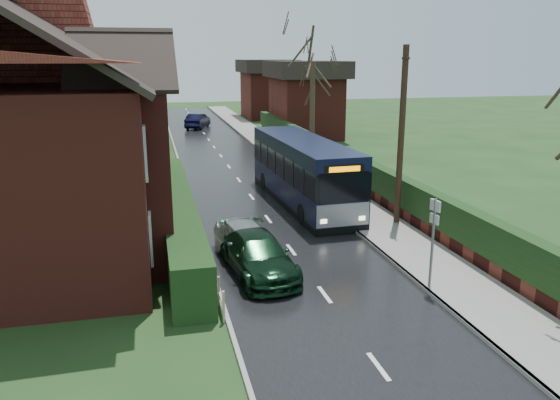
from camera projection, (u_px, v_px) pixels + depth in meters
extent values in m
plane|color=#294A1F|center=(306.00, 270.00, 18.14)|extent=(140.00, 140.00, 0.00)
cube|color=black|center=(251.00, 197.00, 27.54)|extent=(6.00, 100.00, 0.02)
cube|color=slate|center=(331.00, 191.00, 28.47)|extent=(2.50, 100.00, 0.14)
cube|color=gray|center=(309.00, 192.00, 28.21)|extent=(0.12, 100.00, 0.14)
cube|color=gray|center=(191.00, 200.00, 26.85)|extent=(0.12, 100.00, 0.10)
cube|color=black|center=(178.00, 214.00, 21.76)|extent=(1.20, 16.00, 1.60)
cube|color=maroon|center=(360.00, 185.00, 28.76)|extent=(0.30, 50.00, 0.60)
cube|color=black|center=(360.00, 169.00, 28.53)|extent=(0.60, 50.00, 1.20)
cube|color=maroon|center=(35.00, 166.00, 20.06)|extent=(8.00, 14.00, 6.00)
cube|color=maroon|center=(131.00, 178.00, 18.02)|extent=(2.50, 4.00, 6.00)
cube|color=silver|center=(151.00, 236.00, 16.62)|extent=(0.08, 1.20, 1.60)
cube|color=black|center=(152.00, 236.00, 16.63)|extent=(0.03, 0.95, 1.35)
cube|color=silver|center=(145.00, 152.00, 15.96)|extent=(0.08, 1.20, 1.60)
cube|color=black|center=(146.00, 151.00, 15.96)|extent=(0.03, 0.95, 1.35)
cube|color=silver|center=(150.00, 203.00, 20.38)|extent=(0.08, 1.20, 1.60)
cube|color=black|center=(151.00, 203.00, 20.39)|extent=(0.03, 0.95, 1.35)
cube|color=silver|center=(146.00, 133.00, 19.72)|extent=(0.08, 1.20, 1.60)
cube|color=black|center=(146.00, 133.00, 19.72)|extent=(0.03, 0.95, 1.35)
cube|color=silver|center=(149.00, 180.00, 24.14)|extent=(0.08, 1.20, 1.60)
cube|color=black|center=(150.00, 180.00, 24.15)|extent=(0.03, 0.95, 1.35)
cube|color=silver|center=(146.00, 121.00, 23.48)|extent=(0.08, 1.20, 1.60)
cube|color=black|center=(146.00, 121.00, 23.49)|extent=(0.03, 0.95, 1.35)
cube|color=silver|center=(149.00, 169.00, 26.50)|extent=(0.08, 1.20, 1.60)
cube|color=black|center=(150.00, 169.00, 26.50)|extent=(0.03, 0.95, 1.35)
cube|color=silver|center=(146.00, 115.00, 25.83)|extent=(0.08, 1.20, 1.60)
cube|color=black|center=(146.00, 115.00, 25.84)|extent=(0.03, 0.95, 1.35)
cube|color=black|center=(303.00, 186.00, 26.22)|extent=(2.76, 10.30, 1.06)
cube|color=black|center=(303.00, 164.00, 25.94)|extent=(2.78, 10.31, 1.11)
cube|color=black|center=(303.00, 146.00, 25.72)|extent=(2.76, 10.30, 0.61)
cube|color=black|center=(302.00, 200.00, 26.39)|extent=(2.76, 10.30, 0.32)
cube|color=gray|center=(343.00, 215.00, 21.52)|extent=(2.23, 0.22, 0.93)
cube|color=black|center=(344.00, 188.00, 21.21)|extent=(2.09, 0.17, 1.21)
cube|color=black|center=(344.00, 169.00, 21.02)|extent=(1.63, 0.15, 0.32)
cube|color=#FF8C00|center=(345.00, 169.00, 20.98)|extent=(1.28, 0.10, 0.20)
cube|color=black|center=(342.00, 230.00, 21.67)|extent=(2.28, 0.24, 0.28)
cube|color=#FFF2CC|center=(324.00, 221.00, 21.30)|extent=(0.26, 0.06, 0.17)
cube|color=#FFF2CC|center=(362.00, 218.00, 21.73)|extent=(0.26, 0.06, 0.17)
cylinder|color=black|center=(303.00, 214.00, 23.01)|extent=(0.30, 0.90, 0.89)
cylinder|color=black|center=(349.00, 210.00, 23.56)|extent=(0.30, 0.90, 0.89)
cylinder|color=black|center=(265.00, 181.00, 29.08)|extent=(0.30, 0.90, 0.89)
cylinder|color=black|center=(302.00, 179.00, 29.64)|extent=(0.30, 0.90, 0.89)
imported|color=silver|center=(247.00, 242.00, 18.77)|extent=(2.19, 4.29, 1.40)
imported|color=black|center=(258.00, 255.00, 17.71)|extent=(2.24, 4.62, 1.30)
imported|color=black|center=(198.00, 121.00, 53.62)|extent=(2.92, 4.65, 1.45)
cylinder|color=slate|center=(432.00, 246.00, 16.22)|extent=(0.08, 0.08, 2.89)
cube|color=silver|center=(435.00, 206.00, 15.91)|extent=(0.12, 0.44, 0.33)
cube|color=silver|center=(434.00, 219.00, 16.01)|extent=(0.11, 0.40, 0.29)
cylinder|color=black|center=(401.00, 138.00, 22.10)|extent=(0.25, 0.25, 7.35)
cube|color=black|center=(406.00, 58.00, 21.30)|extent=(0.26, 0.94, 0.08)
cylinder|color=#33281E|center=(312.00, 111.00, 37.00)|extent=(0.35, 0.35, 6.54)
cylinder|color=#392921|center=(57.00, 111.00, 31.85)|extent=(0.35, 0.35, 7.64)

